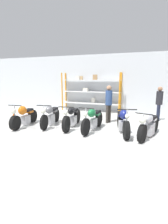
{
  "coord_description": "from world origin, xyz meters",
  "views": [
    {
      "loc": [
        2.55,
        -6.5,
        2.14
      ],
      "look_at": [
        0.0,
        0.4,
        0.7
      ],
      "focal_mm": 28.0,
      "sensor_mm": 36.0,
      "label": 1
    }
  ],
  "objects_px": {
    "motorcycle_grey": "(50,115)",
    "motorcycle_silver": "(149,126)",
    "traffic_cone": "(14,117)",
    "motorcycle_black": "(72,117)",
    "motorcycle_blue": "(123,122)",
    "motorcycle_orange": "(24,116)",
    "motorcycle_green": "(93,119)",
    "person_browsing": "(159,101)",
    "person_near_rack": "(109,101)",
    "shelving_rack": "(91,91)"
  },
  "relations": [
    {
      "from": "motorcycle_orange",
      "to": "traffic_cone",
      "type": "bearing_deg",
      "value": -113.36
    },
    {
      "from": "traffic_cone",
      "to": "motorcycle_blue",
      "type": "bearing_deg",
      "value": 2.67
    },
    {
      "from": "motorcycle_black",
      "to": "motorcycle_green",
      "type": "distance_m",
      "value": 1.03
    },
    {
      "from": "person_near_rack",
      "to": "motorcycle_grey",
      "type": "bearing_deg",
      "value": 58.33
    },
    {
      "from": "shelving_rack",
      "to": "person_near_rack",
      "type": "relative_size",
      "value": 2.16
    },
    {
      "from": "motorcycle_green",
      "to": "motorcycle_silver",
      "type": "relative_size",
      "value": 1.03
    },
    {
      "from": "motorcycle_blue",
      "to": "person_near_rack",
      "type": "xyz_separation_m",
      "value": [
        -0.89,
        1.41,
        0.6
      ]
    },
    {
      "from": "motorcycle_black",
      "to": "motorcycle_blue",
      "type": "xyz_separation_m",
      "value": [
        2.22,
        -0.08,
        0.02
      ]
    },
    {
      "from": "shelving_rack",
      "to": "motorcycle_green",
      "type": "bearing_deg",
      "value": -70.69
    },
    {
      "from": "motorcycle_black",
      "to": "motorcycle_blue",
      "type": "bearing_deg",
      "value": 82.02
    },
    {
      "from": "shelving_rack",
      "to": "motorcycle_green",
      "type": "xyz_separation_m",
      "value": [
        1.43,
        -4.07,
        -0.81
      ]
    },
    {
      "from": "motorcycle_black",
      "to": "person_near_rack",
      "type": "height_order",
      "value": "person_near_rack"
    },
    {
      "from": "motorcycle_orange",
      "to": "motorcycle_blue",
      "type": "distance_m",
      "value": 4.34
    },
    {
      "from": "motorcycle_grey",
      "to": "motorcycle_silver",
      "type": "distance_m",
      "value": 4.19
    },
    {
      "from": "motorcycle_green",
      "to": "motorcycle_orange",
      "type": "bearing_deg",
      "value": -77.9
    },
    {
      "from": "traffic_cone",
      "to": "shelving_rack",
      "type": "bearing_deg",
      "value": 59.24
    },
    {
      "from": "motorcycle_grey",
      "to": "motorcycle_green",
      "type": "bearing_deg",
      "value": 79.41
    },
    {
      "from": "motorcycle_blue",
      "to": "traffic_cone",
      "type": "bearing_deg",
      "value": -104.6
    },
    {
      "from": "person_browsing",
      "to": "traffic_cone",
      "type": "distance_m",
      "value": 7.16
    },
    {
      "from": "motorcycle_orange",
      "to": "motorcycle_black",
      "type": "bearing_deg",
      "value": 99.6
    },
    {
      "from": "person_browsing",
      "to": "motorcycle_blue",
      "type": "bearing_deg",
      "value": 77.18
    },
    {
      "from": "motorcycle_black",
      "to": "motorcycle_blue",
      "type": "height_order",
      "value": "motorcycle_blue"
    },
    {
      "from": "motorcycle_blue",
      "to": "motorcycle_orange",
      "type": "bearing_deg",
      "value": -100.7
    },
    {
      "from": "motorcycle_silver",
      "to": "traffic_cone",
      "type": "bearing_deg",
      "value": -72.15
    },
    {
      "from": "motorcycle_grey",
      "to": "traffic_cone",
      "type": "xyz_separation_m",
      "value": [
        -1.9,
        -0.2,
        -0.21
      ]
    },
    {
      "from": "motorcycle_blue",
      "to": "person_near_rack",
      "type": "distance_m",
      "value": 1.77
    },
    {
      "from": "motorcycle_blue",
      "to": "person_near_rack",
      "type": "height_order",
      "value": "person_near_rack"
    },
    {
      "from": "shelving_rack",
      "to": "motorcycle_blue",
      "type": "xyz_separation_m",
      "value": [
        2.63,
        -3.96,
        -0.83
      ]
    },
    {
      "from": "traffic_cone",
      "to": "motorcycle_silver",
      "type": "bearing_deg",
      "value": 1.12
    },
    {
      "from": "shelving_rack",
      "to": "person_browsing",
      "type": "bearing_deg",
      "value": -18.34
    },
    {
      "from": "person_browsing",
      "to": "traffic_cone",
      "type": "xyz_separation_m",
      "value": [
        -6.52,
        -2.87,
        -0.74
      ]
    },
    {
      "from": "person_near_rack",
      "to": "person_browsing",
      "type": "bearing_deg",
      "value": -125.16
    },
    {
      "from": "shelving_rack",
      "to": "motorcycle_green",
      "type": "height_order",
      "value": "shelving_rack"
    },
    {
      "from": "person_near_rack",
      "to": "motorcycle_green",
      "type": "bearing_deg",
      "value": 104.98
    },
    {
      "from": "motorcycle_grey",
      "to": "traffic_cone",
      "type": "height_order",
      "value": "motorcycle_grey"
    },
    {
      "from": "motorcycle_black",
      "to": "motorcycle_silver",
      "type": "height_order",
      "value": "motorcycle_black"
    },
    {
      "from": "traffic_cone",
      "to": "person_browsing",
      "type": "bearing_deg",
      "value": 23.74
    },
    {
      "from": "motorcycle_grey",
      "to": "motorcycle_green",
      "type": "distance_m",
      "value": 2.03
    },
    {
      "from": "motorcycle_orange",
      "to": "motorcycle_silver",
      "type": "relative_size",
      "value": 0.98
    },
    {
      "from": "person_browsing",
      "to": "motorcycle_green",
      "type": "bearing_deg",
      "value": 61.56
    },
    {
      "from": "motorcycle_grey",
      "to": "traffic_cone",
      "type": "relative_size",
      "value": 3.73
    },
    {
      "from": "motorcycle_grey",
      "to": "motorcycle_black",
      "type": "bearing_deg",
      "value": 88.0
    },
    {
      "from": "motorcycle_silver",
      "to": "person_near_rack",
      "type": "relative_size",
      "value": 1.13
    },
    {
      "from": "motorcycle_silver",
      "to": "traffic_cone",
      "type": "relative_size",
      "value": 3.68
    },
    {
      "from": "motorcycle_orange",
      "to": "motorcycle_silver",
      "type": "xyz_separation_m",
      "value": [
        5.27,
        0.38,
        -0.03
      ]
    },
    {
      "from": "traffic_cone",
      "to": "person_near_rack",
      "type": "bearing_deg",
      "value": 21.23
    },
    {
      "from": "motorcycle_green",
      "to": "traffic_cone",
      "type": "relative_size",
      "value": 3.78
    },
    {
      "from": "motorcycle_black",
      "to": "traffic_cone",
      "type": "height_order",
      "value": "motorcycle_black"
    },
    {
      "from": "shelving_rack",
      "to": "motorcycle_orange",
      "type": "bearing_deg",
      "value": -110.68
    },
    {
      "from": "motorcycle_black",
      "to": "person_near_rack",
      "type": "xyz_separation_m",
      "value": [
        1.33,
        1.33,
        0.62
      ]
    }
  ]
}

